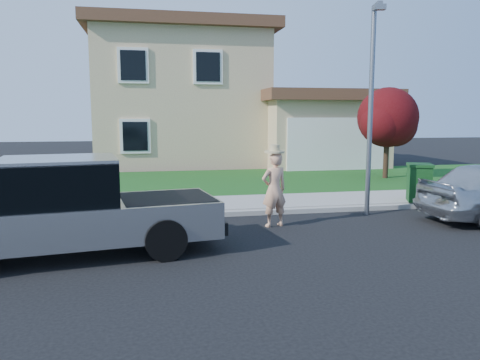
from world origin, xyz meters
name	(u,v)px	position (x,y,z in m)	size (l,w,h in m)	color
ground	(241,249)	(0.00, 0.00, 0.00)	(80.00, 80.00, 0.00)	black
curb	(258,212)	(1.00, 2.90, 0.06)	(40.00, 0.20, 0.12)	gray
sidewalk	(248,204)	(1.00, 4.00, 0.07)	(40.00, 2.00, 0.15)	gray
lawn	(223,182)	(1.00, 8.50, 0.05)	(40.00, 7.00, 0.10)	#134417
house	(205,103)	(1.31, 16.38, 3.17)	(14.00, 11.30, 6.85)	tan
pickup_truck	(68,210)	(-3.10, 0.17, 0.82)	(5.55, 2.54, 1.76)	black
woman	(274,188)	(1.08, 1.62, 0.87)	(0.69, 0.54, 1.84)	#E7A77E
ornamental_tree	(388,120)	(7.33, 8.11, 2.31)	(2.51, 2.27, 3.45)	black
trash_bin	(419,182)	(5.59, 3.10, 0.67)	(0.87, 0.92, 1.03)	#0F3A14
street_lamp	(372,99)	(3.69, 2.31, 2.89)	(0.31, 0.66, 5.07)	slate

